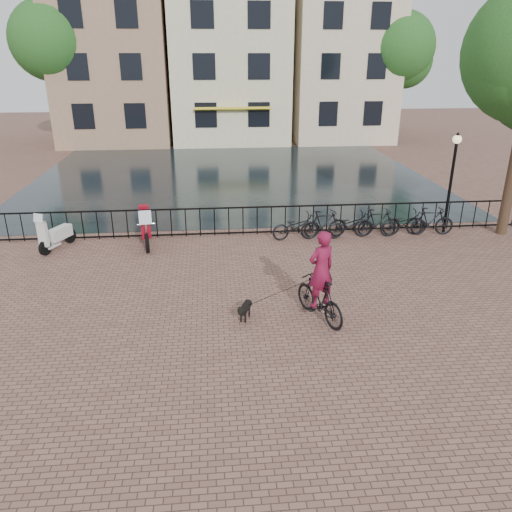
{
  "coord_description": "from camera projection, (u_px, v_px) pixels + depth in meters",
  "views": [
    {
      "loc": [
        -1.07,
        -8.66,
        5.96
      ],
      "look_at": [
        0.0,
        3.0,
        1.2
      ],
      "focal_mm": 35.0,
      "sensor_mm": 36.0,
      "label": 1
    }
  ],
  "objects": [
    {
      "name": "parked_bike_3",
      "position": [
        377.0,
        223.0,
        17.35
      ],
      "size": [
        1.67,
        0.5,
        1.0
      ],
      "primitive_type": "imported",
      "rotation": [
        0.0,
        0.0,
        1.59
      ],
      "color": "black",
      "rests_on": "ground"
    },
    {
      "name": "scooter",
      "position": [
        56.0,
        228.0,
        16.17
      ],
      "size": [
        1.04,
        1.57,
        1.42
      ],
      "rotation": [
        0.0,
        0.0,
        -0.43
      ],
      "color": "silver",
      "rests_on": "ground"
    },
    {
      "name": "parked_bike_4",
      "position": [
        404.0,
        223.0,
        17.45
      ],
      "size": [
        1.76,
        0.73,
        0.9
      ],
      "primitive_type": "imported",
      "rotation": [
        0.0,
        0.0,
        1.65
      ],
      "color": "black",
      "rests_on": "ground"
    },
    {
      "name": "tree_far_left",
      "position": [
        50.0,
        41.0,
        31.76
      ],
      "size": [
        5.04,
        5.04,
        9.27
      ],
      "color": "black",
      "rests_on": "ground"
    },
    {
      "name": "ground",
      "position": [
        269.0,
        364.0,
        10.32
      ],
      "size": [
        100.0,
        100.0,
        0.0
      ],
      "primitive_type": "plane",
      "color": "brown",
      "rests_on": "ground"
    },
    {
      "name": "canal_house_right",
      "position": [
        338.0,
        43.0,
        36.21
      ],
      "size": [
        7.0,
        9.0,
        13.3
      ],
      "color": "#C0AD8F",
      "rests_on": "ground"
    },
    {
      "name": "cyclist",
      "position": [
        321.0,
        282.0,
        11.69
      ],
      "size": [
        1.27,
        1.98,
        2.63
      ],
      "rotation": [
        0.0,
        0.0,
        3.55
      ],
      "color": "black",
      "rests_on": "ground"
    },
    {
      "name": "motorcycle",
      "position": [
        145.0,
        223.0,
        16.56
      ],
      "size": [
        0.78,
        2.08,
        1.45
      ],
      "rotation": [
        0.0,
        0.0,
        0.15
      ],
      "color": "maroon",
      "rests_on": "ground"
    },
    {
      "name": "parked_bike_1",
      "position": [
        324.0,
        224.0,
        17.19
      ],
      "size": [
        1.72,
        0.72,
        1.0
      ],
      "primitive_type": "imported",
      "rotation": [
        0.0,
        0.0,
        1.72
      ],
      "color": "black",
      "rests_on": "ground"
    },
    {
      "name": "canal_water",
      "position": [
        231.0,
        176.0,
        26.28
      ],
      "size": [
        20.0,
        20.0,
        0.0
      ],
      "primitive_type": "plane",
      "color": "black",
      "rests_on": "ground"
    },
    {
      "name": "parked_bike_2",
      "position": [
        350.0,
        225.0,
        17.29
      ],
      "size": [
        1.79,
        0.87,
        0.9
      ],
      "primitive_type": "imported",
      "rotation": [
        0.0,
        0.0,
        1.74
      ],
      "color": "black",
      "rests_on": "ground"
    },
    {
      "name": "tree_far_right",
      "position": [
        399.0,
        47.0,
        33.85
      ],
      "size": [
        4.76,
        4.76,
        8.76
      ],
      "color": "black",
      "rests_on": "ground"
    },
    {
      "name": "dog",
      "position": [
        245.0,
        310.0,
        11.98
      ],
      "size": [
        0.48,
        0.76,
        0.49
      ],
      "rotation": [
        0.0,
        0.0,
        -0.37
      ],
      "color": "black",
      "rests_on": "ground"
    },
    {
      "name": "canal_house_left",
      "position": [
        114.0,
        47.0,
        34.95
      ],
      "size": [
        7.5,
        9.0,
        12.8
      ],
      "color": "#86694E",
      "rests_on": "ground"
    },
    {
      "name": "lamp_post",
      "position": [
        453.0,
        167.0,
        17.05
      ],
      "size": [
        0.3,
        0.3,
        3.45
      ],
      "color": "black",
      "rests_on": "ground"
    },
    {
      "name": "railing",
      "position": [
        243.0,
        221.0,
        17.51
      ],
      "size": [
        20.0,
        0.05,
        1.02
      ],
      "color": "black",
      "rests_on": "ground"
    },
    {
      "name": "parked_bike_5",
      "position": [
        430.0,
        221.0,
        17.51
      ],
      "size": [
        1.7,
        0.61,
        1.0
      ],
      "primitive_type": "imported",
      "rotation": [
        0.0,
        0.0,
        1.49
      ],
      "color": "black",
      "rests_on": "ground"
    },
    {
      "name": "canal_house_mid",
      "position": [
        229.0,
        55.0,
        35.82
      ],
      "size": [
        8.0,
        9.5,
        11.8
      ],
      "color": "#BCBA8E",
      "rests_on": "ground"
    },
    {
      "name": "parked_bike_0",
      "position": [
        296.0,
        226.0,
        17.13
      ],
      "size": [
        1.79,
        0.87,
        0.9
      ],
      "primitive_type": "imported",
      "rotation": [
        0.0,
        0.0,
        1.74
      ],
      "color": "black",
      "rests_on": "ground"
    }
  ]
}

